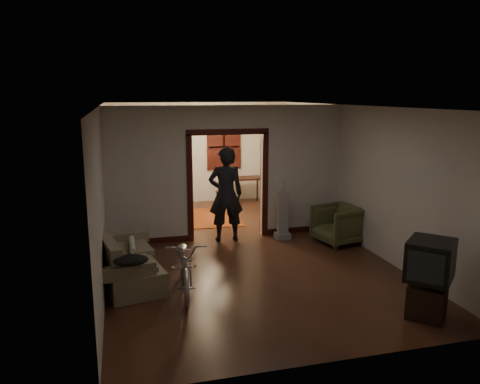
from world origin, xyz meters
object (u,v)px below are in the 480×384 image
object	(u,v)px
sofa	(127,257)
locker	(158,176)
bicycle	(185,264)
desk	(244,191)
person	(226,194)
armchair	(338,225)

from	to	relation	value
sofa	locker	size ratio (longest dim) A/B	1.04
bicycle	desk	xyz separation A→B (m)	(2.44, 5.54, -0.08)
sofa	person	distance (m)	2.75
desk	armchair	bearing A→B (deg)	-58.65
desk	locker	bearing A→B (deg)	-166.22
bicycle	person	bearing A→B (deg)	68.77
armchair	person	bearing A→B (deg)	-121.76
person	locker	size ratio (longest dim) A/B	1.13
sofa	person	world-z (taller)	person
sofa	locker	world-z (taller)	locker
bicycle	person	world-z (taller)	person
bicycle	sofa	bearing A→B (deg)	149.06
sofa	person	xyz separation A→B (m)	(2.06, 1.73, 0.57)
person	armchair	bearing A→B (deg)	164.22
desk	bicycle	bearing A→B (deg)	-95.87
bicycle	armchair	bearing A→B (deg)	31.01
sofa	bicycle	distance (m)	1.08
person	locker	xyz separation A→B (m)	(-1.10, 3.34, -0.11)
locker	armchair	bearing A→B (deg)	-53.59
sofa	person	bearing A→B (deg)	28.23
armchair	sofa	bearing A→B (deg)	-89.80
armchair	person	world-z (taller)	person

